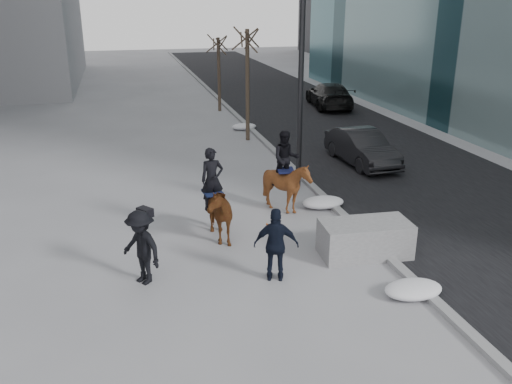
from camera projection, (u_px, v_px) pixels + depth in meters
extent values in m
plane|color=gray|center=(268.00, 266.00, 13.20)|extent=(120.00, 120.00, 0.00)
cube|color=black|center=(360.00, 145.00, 23.94)|extent=(8.00, 90.00, 0.01)
cube|color=gray|center=(274.00, 150.00, 22.99)|extent=(0.25, 90.00, 0.12)
cube|color=gray|center=(365.00, 239.00, 13.62)|extent=(2.29, 1.25, 0.89)
imported|color=black|center=(362.00, 147.00, 21.09)|extent=(1.63, 4.14, 1.34)
imported|color=black|center=(329.00, 95.00, 32.07)|extent=(2.71, 5.25, 1.46)
imported|color=#511D10|center=(214.00, 210.00, 14.45)|extent=(1.09, 2.01, 1.62)
imported|color=black|center=(212.00, 179.00, 14.30)|extent=(0.66, 0.48, 1.70)
cube|color=#0F1737|center=(213.00, 192.00, 14.42)|extent=(0.54, 0.61, 0.06)
imported|color=#4F2B0F|center=(287.00, 186.00, 16.28)|extent=(1.53, 1.67, 1.63)
imported|color=black|center=(286.00, 159.00, 16.14)|extent=(0.92, 0.77, 1.70)
cube|color=#0F1337|center=(286.00, 170.00, 16.26)|extent=(0.56, 0.63, 0.06)
imported|color=black|center=(276.00, 245.00, 12.28)|extent=(1.11, 0.72, 1.75)
cylinder|color=#D3530C|center=(268.00, 225.00, 12.68)|extent=(0.04, 0.18, 0.07)
imported|color=black|center=(141.00, 247.00, 12.16)|extent=(1.21, 1.30, 1.75)
cube|color=black|center=(145.00, 212.00, 12.17)|extent=(0.39, 0.42, 0.20)
cylinder|color=black|center=(302.00, 53.00, 17.32)|extent=(0.18, 0.18, 9.00)
ellipsoid|color=silver|center=(323.00, 202.00, 16.83)|extent=(1.32, 0.84, 0.34)
ellipsoid|color=silver|center=(413.00, 289.00, 11.81)|extent=(1.32, 0.84, 0.33)
ellipsoid|color=silver|center=(244.00, 126.00, 26.79)|extent=(1.22, 0.77, 0.31)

